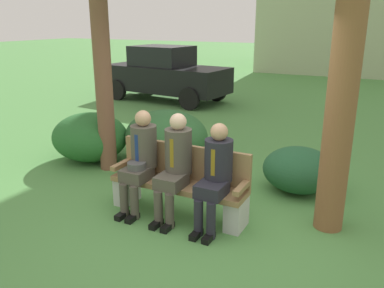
# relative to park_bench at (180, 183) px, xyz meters

# --- Properties ---
(ground_plane) EXTENTS (80.00, 80.00, 0.00)m
(ground_plane) POSITION_rel_park_bench_xyz_m (0.33, -0.16, -0.42)
(ground_plane) COLOR #508D46
(park_bench) EXTENTS (1.81, 0.44, 0.90)m
(park_bench) POSITION_rel_park_bench_xyz_m (0.00, 0.00, 0.00)
(park_bench) COLOR #99754C
(park_bench) RESTS_ON ground
(seated_man_left) EXTENTS (0.34, 0.72, 1.33)m
(seated_man_left) POSITION_rel_park_bench_xyz_m (-0.51, -0.13, 0.32)
(seated_man_left) COLOR #4C473D
(seated_man_left) RESTS_ON ground
(seated_man_middle) EXTENTS (0.34, 0.72, 1.35)m
(seated_man_middle) POSITION_rel_park_bench_xyz_m (0.00, -0.12, 0.33)
(seated_man_middle) COLOR #4C473D
(seated_man_middle) RESTS_ON ground
(seated_man_right) EXTENTS (0.34, 0.72, 1.29)m
(seated_man_right) POSITION_rel_park_bench_xyz_m (0.55, -0.13, 0.30)
(seated_man_right) COLOR #23232D
(seated_man_right) RESTS_ON ground
(shrub_near_bench) EXTENTS (1.49, 1.37, 0.93)m
(shrub_near_bench) POSITION_rel_park_bench_xyz_m (-1.16, 1.63, 0.05)
(shrub_near_bench) COLOR #2D6031
(shrub_near_bench) RESTS_ON ground
(shrub_mid_lawn) EXTENTS (1.37, 1.26, 0.86)m
(shrub_mid_lawn) POSITION_rel_park_bench_xyz_m (-2.44, 1.10, 0.01)
(shrub_mid_lawn) COLOR #28652C
(shrub_mid_lawn) RESTS_ON ground
(shrub_far_lawn) EXTENTS (1.06, 0.97, 0.66)m
(shrub_far_lawn) POSITION_rel_park_bench_xyz_m (1.22, 1.40, -0.09)
(shrub_far_lawn) COLOR #245633
(shrub_far_lawn) RESTS_ON ground
(parked_car_near) EXTENTS (4.04, 2.05, 1.68)m
(parked_car_near) POSITION_rel_park_bench_xyz_m (-4.07, 6.54, 0.42)
(parked_car_near) COLOR black
(parked_car_near) RESTS_ON ground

